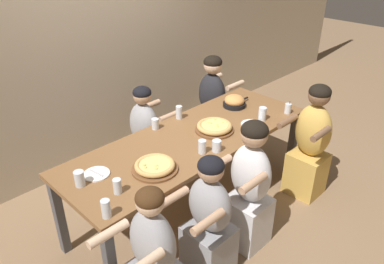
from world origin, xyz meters
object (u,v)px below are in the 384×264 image
skillet_bowl (234,102)px  diner_far_right (212,107)px  drinking_glass_f (179,113)px  diner_near_midleft (209,224)px  diner_near_left (154,264)px  diner_near_right (310,146)px  empty_plate_b (251,124)px  drinking_glass_b (217,147)px  drinking_glass_a (117,187)px  cocktail_glass_blue (288,109)px  pizza_board_second (155,166)px  diner_near_center (249,190)px  drinking_glass_g (155,124)px  empty_plate_a (97,174)px  pizza_board_main (214,127)px  drinking_glass_e (106,210)px  drinking_glass_c (80,179)px  drinking_glass_h (202,147)px  drinking_glass_d (262,114)px  diner_far_center (146,141)px

skillet_bowl → diner_far_right: diner_far_right is taller
drinking_glass_f → diner_near_midleft: size_ratio=0.12×
drinking_glass_f → diner_near_left: 1.58m
diner_near_right → diner_near_left: diner_near_right is taller
skillet_bowl → empty_plate_b: skillet_bowl is taller
drinking_glass_b → drinking_glass_f: drinking_glass_f is taller
drinking_glass_f → diner_near_right: (0.83, -0.99, -0.30)m
diner_near_midleft → diner_near_left: (-0.53, 0.00, 0.01)m
drinking_glass_a → diner_far_right: size_ratio=0.10×
cocktail_glass_blue → pizza_board_second: bearing=173.7°
cocktail_glass_blue → diner_near_center: diner_near_center is taller
drinking_glass_g → empty_plate_a: bearing=-162.6°
diner_near_center → pizza_board_main: bearing=-20.1°
empty_plate_b → diner_near_right: 0.65m
diner_near_right → drinking_glass_e: bearing=82.0°
skillet_bowl → cocktail_glass_blue: size_ratio=2.68×
drinking_glass_g → diner_near_left: diner_near_left is taller
drinking_glass_b → skillet_bowl: bearing=30.0°
drinking_glass_c → drinking_glass_b: bearing=-20.0°
pizza_board_second → drinking_glass_g: size_ratio=3.54×
drinking_glass_h → diner_near_center: (0.14, -0.40, -0.30)m
cocktail_glass_blue → drinking_glass_d: 0.32m
pizza_board_second → diner_near_left: size_ratio=0.32×
cocktail_glass_blue → drinking_glass_c: (-2.09, 0.41, 0.01)m
pizza_board_main → empty_plate_a: (-1.15, 0.16, -0.03)m
empty_plate_b → drinking_glass_f: bearing=123.6°
drinking_glass_c → drinking_glass_e: size_ratio=0.91×
drinking_glass_b → diner_near_midleft: size_ratio=0.09×
drinking_glass_c → diner_near_left: (0.07, -0.72, -0.35)m
empty_plate_b → drinking_glass_h: drinking_glass_h is taller
drinking_glass_b → drinking_glass_h: drinking_glass_h is taller
drinking_glass_e → diner_far_right: diner_far_right is taller
empty_plate_a → drinking_glass_b: drinking_glass_b is taller
diner_far_right → pizza_board_main: bearing=-46.8°
drinking_glass_g → diner_near_right: (1.13, -0.99, -0.29)m
pizza_board_second → diner_far_right: (1.55, 0.81, -0.28)m
empty_plate_a → pizza_board_second: bearing=-36.9°
empty_plate_b → drinking_glass_e: bearing=-176.2°
drinking_glass_d → drinking_glass_c: bearing=170.1°
drinking_glass_b → drinking_glass_c: drinking_glass_c is taller
empty_plate_a → skillet_bowl: bearing=1.4°
pizza_board_second → diner_near_left: diner_near_left is taller
diner_near_midleft → drinking_glass_c: bearing=40.2°
diner_near_center → diner_far_center: 1.29m
drinking_glass_e → diner_near_midleft: diner_near_midleft is taller
drinking_glass_d → diner_far_right: (0.26, 0.89, -0.31)m
pizza_board_second → diner_far_center: diner_far_center is taller
cocktail_glass_blue → drinking_glass_e: (-2.14, -0.01, 0.01)m
empty_plate_b → cocktail_glass_blue: (0.46, -0.10, 0.04)m
diner_near_midleft → diner_far_center: size_ratio=0.98×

